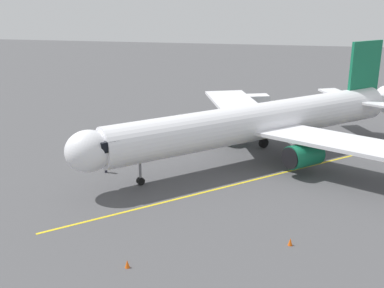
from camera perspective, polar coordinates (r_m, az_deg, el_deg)
name	(u,v)px	position (r m, az deg, el deg)	size (l,w,h in m)	color
ground_plane	(255,157)	(50.52, 7.71, -1.59)	(220.00, 220.00, 0.00)	#4C4C4F
apron_lead_in_line	(253,180)	(44.44, 7.44, -4.40)	(0.24, 40.00, 0.01)	yellow
airplane	(261,122)	(48.99, 8.36, 2.66)	(33.53, 32.53, 11.50)	white
ground_crew_marshaller	(106,164)	(46.33, -10.50, -2.42)	(0.46, 0.37, 1.71)	#23232D
ground_crew_wing_walker	(118,149)	(50.32, -9.02, -0.66)	(0.44, 0.33, 1.71)	#23232D
ground_crew_loader	(282,130)	(57.69, 10.94, 1.69)	(0.44, 0.32, 1.71)	#23232D
box_truck_near_nose	(253,103)	(68.60, 7.44, 4.93)	(4.98, 3.29, 2.62)	#2D3899
safety_cone_nose_left	(290,242)	(34.05, 11.90, -11.59)	(0.32, 0.32, 0.55)	#F2590F
safety_cone_nose_right	(127,264)	(31.26, -7.90, -14.28)	(0.32, 0.32, 0.55)	#F2590F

